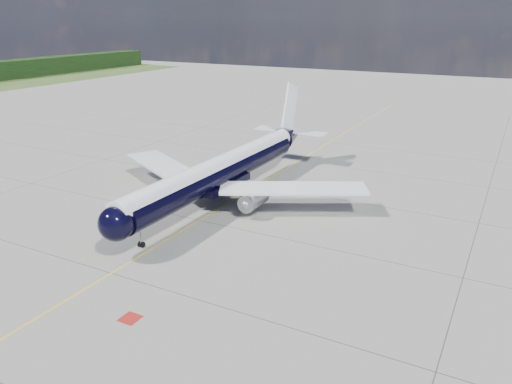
# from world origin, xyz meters

# --- Properties ---
(ground) EXTENTS (320.00, 320.00, 0.00)m
(ground) POSITION_xyz_m (0.00, 30.00, 0.00)
(ground) COLOR gray
(ground) RESTS_ON ground
(taxiway_centerline) EXTENTS (0.16, 160.00, 0.01)m
(taxiway_centerline) POSITION_xyz_m (0.00, 25.00, 0.00)
(taxiway_centerline) COLOR yellow
(taxiway_centerline) RESTS_ON ground
(red_marking) EXTENTS (1.60, 1.60, 0.01)m
(red_marking) POSITION_xyz_m (6.80, -10.00, 0.00)
(red_marking) COLOR maroon
(red_marking) RESTS_ON ground
(main_airliner) EXTENTS (38.31, 46.50, 13.46)m
(main_airliner) POSITION_xyz_m (-1.16, 17.85, 4.18)
(main_airliner) COLOR black
(main_airliner) RESTS_ON ground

